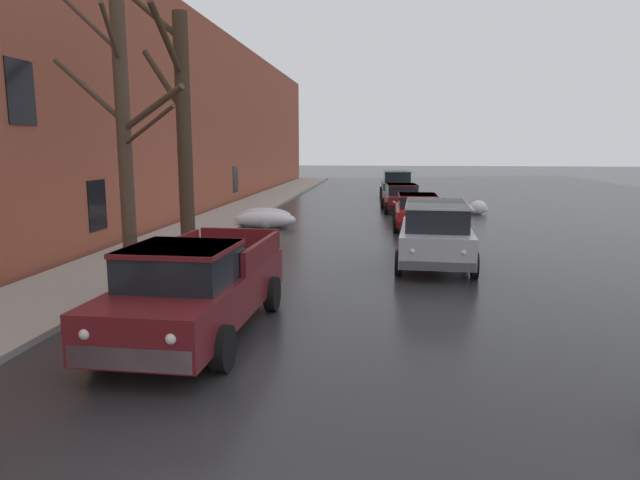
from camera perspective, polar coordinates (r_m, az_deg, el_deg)
The scene contains 13 objects.
left_sidewalk_slab at distance 21.15m, azimuth -13.98°, elevation 0.16°, with size 2.93×80.00×0.13m, color #A8A399.
brick_townhouse_facade at distance 21.71m, azimuth -19.49°, elevation 12.87°, with size 0.63×80.00×9.74m.
snow_bank_near_corner_left at distance 23.69m, azimuth -5.52°, elevation 2.03°, with size 2.62×0.96×0.70m.
snow_bank_mid_block_left at distance 25.05m, azimuth -5.55°, elevation 2.45°, with size 2.33×0.90×0.71m.
snow_bank_near_corner_right at distance 29.47m, azimuth 14.97°, elevation 3.08°, with size 2.12×0.94×0.70m.
bare_tree_second_along_sidewalk at distance 13.36m, azimuth -19.22°, elevation 10.02°, with size 3.32×1.42×6.91m.
bare_tree_mid_block at distance 16.97m, azimuth -13.89°, elevation 11.08°, with size 2.13×2.81×7.95m.
pickup_truck_maroon_approaching_near_lane at distance 10.30m, azimuth -12.41°, elevation -4.77°, with size 2.29×5.49×1.76m.
suv_silver_parked_kerbside_close at distance 16.26m, azimuth 11.62°, elevation 0.82°, with size 2.34×4.58×1.82m.
sedan_red_parked_kerbside_mid at distance 23.73m, azimuth 9.82°, elevation 2.96°, with size 2.00×4.15×1.42m.
sedan_maroon_parked_far_down_block at distance 30.08m, azimuth 8.25°, elevation 4.35°, with size 2.21×4.34×1.42m.
suv_green_queued_behind_truck at distance 37.15m, azimuth 7.74°, elevation 5.67°, with size 2.19×4.69×1.82m.
fire_hydrant at distance 12.42m, azimuth -18.36°, elevation -5.11°, with size 0.42×0.22×0.71m.
Camera 1 is at (0.74, -1.54, 3.37)m, focal length 31.64 mm.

